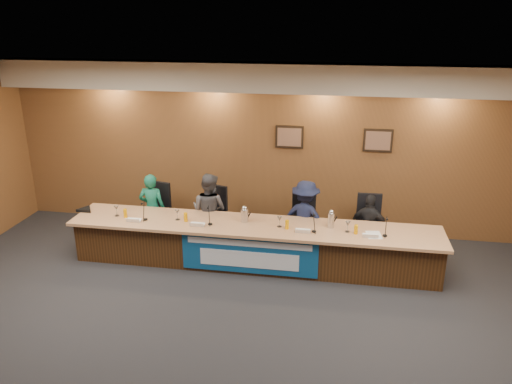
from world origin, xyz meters
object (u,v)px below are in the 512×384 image
at_px(panelist_d, 369,227).
at_px(dais_body, 254,245).
at_px(speakerphone, 85,210).
at_px(panelist_a, 152,209).
at_px(office_chair_d, 368,230).
at_px(carafe_right, 331,220).
at_px(banner, 249,255).
at_px(panelist_b, 209,211).
at_px(office_chair_a, 155,216).
at_px(office_chair_c, 305,226).
at_px(carafe_mid, 245,216).
at_px(panelist_c, 305,218).
at_px(office_chair_b, 211,220).

bearing_deg(panelist_d, dais_body, 31.57).
bearing_deg(speakerphone, panelist_a, 26.76).
xyz_separation_m(office_chair_d, carafe_right, (-0.64, -0.61, 0.39)).
height_order(banner, panelist_b, panelist_b).
distance_m(dais_body, office_chair_a, 2.08).
distance_m(office_chair_c, carafe_mid, 1.20).
bearing_deg(panelist_c, carafe_right, 147.03).
bearing_deg(office_chair_b, panelist_a, -156.09).
xyz_separation_m(dais_body, panelist_b, (-0.90, 0.55, 0.34)).
xyz_separation_m(dais_body, office_chair_c, (0.81, 0.65, 0.13)).
height_order(panelist_b, speakerphone, panelist_b).
relative_size(panelist_b, office_chair_c, 2.89).
height_order(panelist_b, office_chair_a, panelist_b).
relative_size(panelist_a, carafe_right, 5.28).
distance_m(banner, office_chair_d, 2.18).
distance_m(panelist_d, office_chair_c, 1.10).
xyz_separation_m(office_chair_b, carafe_mid, (0.74, -0.61, 0.38)).
relative_size(office_chair_a, speakerphone, 1.50).
bearing_deg(office_chair_d, panelist_b, -179.45).
bearing_deg(office_chair_a, office_chair_c, 14.74).
distance_m(office_chair_a, office_chair_c, 2.78).
bearing_deg(office_chair_b, carafe_mid, -20.75).
relative_size(office_chair_b, carafe_right, 1.93).
bearing_deg(panelist_c, banner, 65.67).
relative_size(panelist_d, office_chair_d, 2.42).
bearing_deg(office_chair_c, panelist_c, -103.38).
bearing_deg(office_chair_c, panelist_d, -18.62).
relative_size(panelist_b, speakerphone, 4.33).
bearing_deg(carafe_right, office_chair_a, 169.35).
xyz_separation_m(dais_body, carafe_mid, (-0.16, 0.05, 0.51)).
height_order(office_chair_d, speakerphone, speakerphone).
xyz_separation_m(carafe_right, speakerphone, (-4.25, -0.01, -0.10)).
distance_m(dais_body, panelist_b, 1.11).
height_order(panelist_d, office_chair_d, panelist_d).
bearing_deg(panelist_d, panelist_b, 15.31).
height_order(dais_body, panelist_a, panelist_a).
bearing_deg(carafe_mid, office_chair_d, 16.50).
xyz_separation_m(panelist_b, office_chair_d, (2.80, 0.10, -0.21)).
distance_m(office_chair_b, office_chair_c, 1.71).
bearing_deg(office_chair_c, panelist_a, 168.68).
relative_size(panelist_d, office_chair_c, 2.42).
height_order(banner, panelist_d, panelist_d).
xyz_separation_m(panelist_a, carafe_mid, (1.81, -0.51, 0.20)).
xyz_separation_m(dais_body, panelist_d, (1.90, 0.55, 0.23)).
xyz_separation_m(panelist_d, office_chair_c, (-1.09, 0.10, -0.10)).
bearing_deg(office_chair_b, dais_body, -17.42).
relative_size(panelist_b, panelist_d, 1.19).
distance_m(panelist_b, speakerphone, 2.16).
distance_m(office_chair_b, office_chair_d, 2.80).
bearing_deg(carafe_mid, speakerphone, -179.85).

